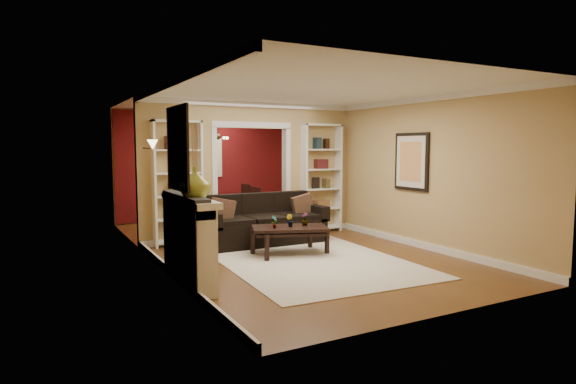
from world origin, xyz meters
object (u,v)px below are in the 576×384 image
bookshelf_left (178,183)px  bookshelf_right (321,178)px  coffee_table (290,241)px  fireplace (190,240)px  dining_table (219,212)px  sofa (263,219)px

bookshelf_left → bookshelf_right: (3.10, 0.00, 0.00)m
coffee_table → bookshelf_left: 2.37m
bookshelf_right → fireplace: bookshelf_right is taller
fireplace → dining_table: fireplace is taller
bookshelf_right → dining_table: bearing=132.1°
coffee_table → bookshelf_right: bookshelf_right is taller
bookshelf_left → fireplace: bookshelf_left is taller
fireplace → dining_table: 4.79m
sofa → fireplace: (-2.00, -1.95, 0.12)m
bookshelf_left → dining_table: size_ratio=1.35×
dining_table → coffee_table: bearing=-180.0°
fireplace → bookshelf_right: bearing=34.8°
sofa → bookshelf_right: 1.87m
coffee_table → bookshelf_right: 2.49m
bookshelf_left → bookshelf_right: 3.10m
coffee_table → bookshelf_right: size_ratio=0.54×
bookshelf_right → coffee_table: bearing=-135.1°
bookshelf_right → dining_table: 2.59m
fireplace → dining_table: (2.00, 4.35, -0.28)m
coffee_table → bookshelf_right: bearing=65.5°
coffee_table → dining_table: bearing=110.6°
bookshelf_right → fireplace: bearing=-145.2°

